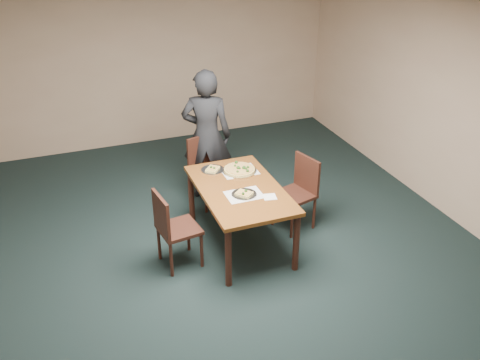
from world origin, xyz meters
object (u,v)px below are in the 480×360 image
object	(u,v)px
chair_left	(172,226)
chair_right	(299,188)
dining_table	(240,195)
slice_plate_far	(213,169)
chair_far	(206,166)
slice_plate_near	(244,194)
diner	(207,135)
pizza_pan	(240,169)

from	to	relation	value
chair_left	chair_right	distance (m)	1.68
dining_table	slice_plate_far	xyz separation A→B (m)	(-0.15, 0.53, 0.10)
chair_far	slice_plate_far	world-z (taller)	chair_far
chair_far	slice_plate_near	distance (m)	1.30
diner	slice_plate_near	distance (m)	1.42
chair_left	chair_right	bearing A→B (deg)	-88.95
chair_left	dining_table	bearing A→B (deg)	-88.68
chair_far	diner	size ratio (longest dim) A/B	0.51
slice_plate_far	diner	bearing A→B (deg)	77.73
dining_table	slice_plate_near	bearing A→B (deg)	-94.83
dining_table	chair_right	bearing A→B (deg)	8.79
dining_table	pizza_pan	xyz separation A→B (m)	(0.14, 0.39, 0.11)
chair_left	slice_plate_far	xyz separation A→B (m)	(0.69, 0.67, 0.25)
diner	pizza_pan	world-z (taller)	diner
slice_plate_far	slice_plate_near	bearing A→B (deg)	-78.79
chair_right	diner	bearing A→B (deg)	-159.36
dining_table	pizza_pan	size ratio (longest dim) A/B	3.64
diner	pizza_pan	bearing A→B (deg)	122.93
slice_plate_near	chair_far	bearing A→B (deg)	91.87
diner	chair_far	bearing A→B (deg)	90.44
chair_right	diner	distance (m)	1.44
chair_right	dining_table	bearing A→B (deg)	-96.60
chair_left	slice_plate_near	bearing A→B (deg)	-100.05
chair_right	slice_plate_near	distance (m)	0.92
chair_far	dining_table	bearing A→B (deg)	-102.34
chair_far	chair_left	size ratio (longest dim) A/B	1.00
chair_far	diner	distance (m)	0.41
pizza_pan	slice_plate_near	xyz separation A→B (m)	(-0.16, -0.56, -0.01)
chair_left	pizza_pan	size ratio (longest dim) A/B	2.21
chair_left	pizza_pan	xyz separation A→B (m)	(0.98, 0.53, 0.26)
dining_table	chair_left	xyz separation A→B (m)	(-0.84, -0.14, -0.14)
diner	slice_plate_far	size ratio (longest dim) A/B	6.36
diner	slice_plate_far	world-z (taller)	diner
chair_far	slice_plate_far	size ratio (longest dim) A/B	3.25
slice_plate_far	dining_table	bearing A→B (deg)	-73.96
chair_right	chair_far	bearing A→B (deg)	-153.64
chair_left	pizza_pan	bearing A→B (deg)	-69.75
diner	pizza_pan	xyz separation A→B (m)	(0.14, -0.86, -0.12)
slice_plate_near	chair_right	bearing A→B (deg)	19.38
dining_table	slice_plate_far	distance (m)	0.56
dining_table	chair_far	bearing A→B (deg)	92.88
slice_plate_far	chair_left	bearing A→B (deg)	-135.81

